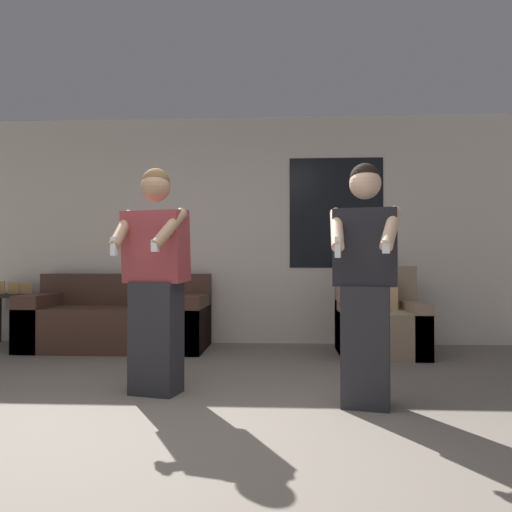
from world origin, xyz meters
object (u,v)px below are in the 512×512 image
(couch, at_px, (118,321))
(person_right, at_px, (365,283))
(person_left, at_px, (156,280))
(armchair, at_px, (380,324))
(side_table, at_px, (14,301))

(couch, relative_size, person_right, 1.22)
(person_right, bearing_deg, person_left, 170.36)
(couch, xyz_separation_m, armchair, (2.85, -0.20, 0.02))
(armchair, distance_m, side_table, 4.21)
(couch, distance_m, armchair, 2.86)
(armchair, bearing_deg, side_table, 174.26)
(side_table, bearing_deg, couch, -9.46)
(armchair, bearing_deg, person_left, -138.84)
(couch, distance_m, person_left, 2.17)
(side_table, bearing_deg, armchair, -5.74)
(person_left, bearing_deg, couch, 115.66)
(person_left, relative_size, person_right, 1.02)
(couch, bearing_deg, person_right, -41.95)
(person_left, bearing_deg, armchair, 41.16)
(couch, xyz_separation_m, side_table, (-1.33, 0.22, 0.20))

